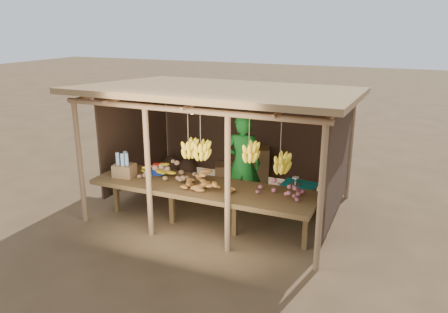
% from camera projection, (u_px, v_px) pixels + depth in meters
% --- Properties ---
extents(ground, '(60.00, 60.00, 0.00)m').
position_uv_depth(ground, '(224.00, 208.00, 8.47)').
color(ground, brown).
rests_on(ground, ground).
extents(stall_structure, '(4.70, 3.50, 2.43)m').
position_uv_depth(stall_structure, '(229.00, 112.00, 7.84)').
color(stall_structure, '#936F4C').
rests_on(stall_structure, ground).
extents(counter, '(3.90, 1.05, 0.80)m').
position_uv_depth(counter, '(202.00, 189.00, 7.42)').
color(counter, brown).
rests_on(counter, ground).
extents(potato_heap, '(1.07, 0.87, 0.36)m').
position_uv_depth(potato_heap, '(166.00, 169.00, 7.68)').
color(potato_heap, '#8B6647').
rests_on(potato_heap, counter).
extents(sweet_potato_heap, '(1.01, 0.76, 0.35)m').
position_uv_depth(sweet_potato_heap, '(209.00, 178.00, 7.23)').
color(sweet_potato_heap, '#A26729').
rests_on(sweet_potato_heap, counter).
extents(onion_heap, '(0.87, 0.67, 0.35)m').
position_uv_depth(onion_heap, '(279.00, 185.00, 6.95)').
color(onion_heap, '#A34F5B').
rests_on(onion_heap, counter).
extents(banana_pile, '(0.70, 0.56, 0.35)m').
position_uv_depth(banana_pile, '(158.00, 166.00, 7.86)').
color(banana_pile, yellow).
rests_on(banana_pile, counter).
extents(tomato_basin, '(0.34, 0.34, 0.18)m').
position_uv_depth(tomato_basin, '(158.00, 169.00, 8.01)').
color(tomato_basin, navy).
rests_on(tomato_basin, counter).
extents(bottle_box, '(0.39, 0.33, 0.46)m').
position_uv_depth(bottle_box, '(124.00, 167.00, 7.79)').
color(bottle_box, olive).
rests_on(bottle_box, counter).
extents(vendor, '(0.77, 0.59, 1.87)m').
position_uv_depth(vendor, '(243.00, 164.00, 8.10)').
color(vendor, '#1B7B25').
rests_on(vendor, ground).
extents(tarp_crate, '(0.67, 0.59, 0.74)m').
position_uv_depth(tarp_crate, '(298.00, 198.00, 8.19)').
color(tarp_crate, brown).
rests_on(tarp_crate, ground).
extents(carton_stack, '(1.31, 0.61, 0.91)m').
position_uv_depth(carton_stack, '(246.00, 170.00, 9.41)').
color(carton_stack, olive).
rests_on(carton_stack, ground).
extents(burlap_sacks, '(0.87, 0.46, 0.62)m').
position_uv_depth(burlap_sacks, '(179.00, 168.00, 9.98)').
color(burlap_sacks, '#402C1E').
rests_on(burlap_sacks, ground).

